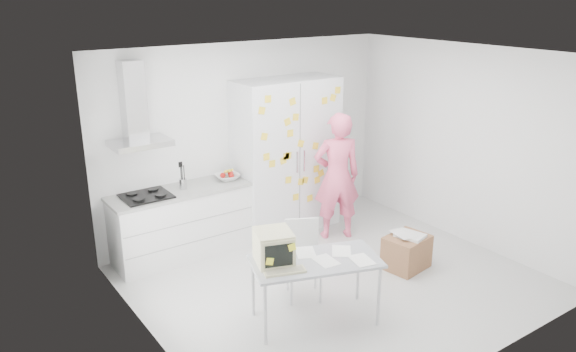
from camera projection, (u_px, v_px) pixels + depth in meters
floor at (335, 281)px, 6.82m from camera, size 4.50×4.00×0.02m
walls at (301, 160)px, 6.95m from camera, size 4.52×4.01×2.70m
ceiling at (341, 55)px, 5.96m from camera, size 4.50×4.00×0.02m
counter_run at (182, 222)px, 7.33m from camera, size 1.84×0.63×1.28m
range_hood at (135, 113)px, 6.72m from camera, size 0.70×0.48×1.01m
tall_cabinet at (286, 156)px, 8.01m from camera, size 1.50×0.68×2.20m
person at (337, 176)px, 7.77m from camera, size 0.78×0.66×1.80m
desk at (289, 254)px, 5.72m from camera, size 1.47×1.06×1.05m
chair at (303, 254)px, 6.37m from camera, size 0.55×0.55×0.90m
cardboard_box at (407, 252)px, 7.07m from camera, size 0.59×0.51×0.47m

